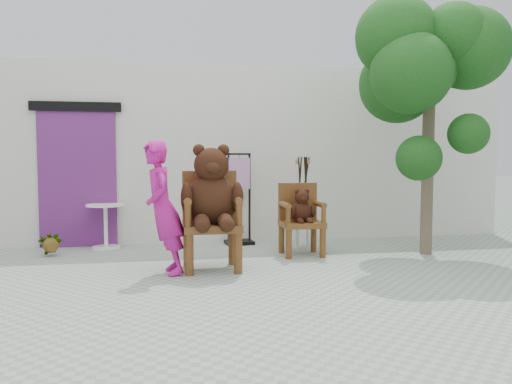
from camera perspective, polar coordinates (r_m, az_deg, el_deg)
The scene contains 11 objects.
ground_plane at distance 6.20m, azimuth 5.09°, elevation -9.51°, with size 60.00×60.00×0.00m, color #97A392.
back_wall at distance 9.05m, azimuth -0.05°, elevation 4.32°, with size 9.00×1.00×3.00m, color silver.
doorway at distance 8.51m, azimuth -19.71°, elevation 1.86°, with size 1.40×0.11×2.33m.
chair_big at distance 6.39m, azimuth -5.11°, elevation -0.88°, with size 0.79×0.85×1.61m.
chair_small at distance 7.41m, azimuth 5.15°, elevation -2.47°, with size 0.61×0.55×1.06m.
person at distance 6.21m, azimuth -10.53°, elevation -1.83°, with size 0.60×0.39×1.64m, color #BD1787.
cafe_table at distance 8.28m, azimuth -16.80°, elevation -3.16°, with size 0.60×0.60×0.70m.
display_stand at distance 8.29m, azimuth -1.94°, elevation -1.98°, with size 0.49×0.40×1.51m.
stool_bucket at distance 7.94m, azimuth 5.36°, elevation -1.84°, with size 0.32×0.32×1.45m.
tree at distance 7.77m, azimuth 19.04°, elevation 13.87°, with size 2.33×2.01×3.72m.
potted_plant at distance 7.98m, azimuth -22.35°, elevation -5.38°, with size 0.34×0.29×0.37m, color black.
Camera 1 is at (-1.60, -5.81, 1.44)m, focal length 35.00 mm.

